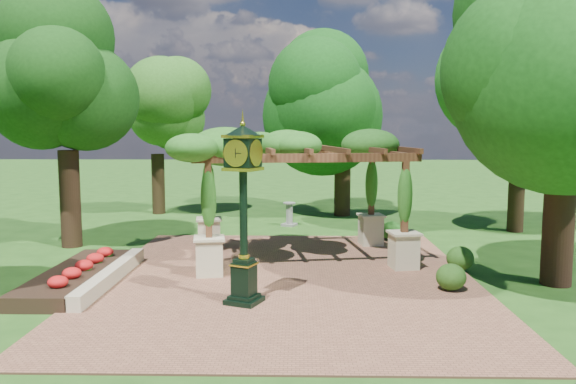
{
  "coord_description": "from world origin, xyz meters",
  "views": [
    {
      "loc": [
        0.33,
        -13.74,
        4.03
      ],
      "look_at": [
        0.0,
        2.5,
        2.2
      ],
      "focal_mm": 35.0,
      "sensor_mm": 36.0,
      "label": 1
    }
  ],
  "objects": [
    {
      "name": "shrub_front",
      "position": [
        4.11,
        -0.07,
        0.37
      ],
      "size": [
        0.93,
        0.93,
        0.67
      ],
      "primitive_type": "ellipsoid",
      "rotation": [
        0.0,
        0.0,
        -0.31
      ],
      "color": "#254E16",
      "rests_on": "brick_plaza"
    },
    {
      "name": "pergola",
      "position": [
        0.34,
        3.36,
        3.32
      ],
      "size": [
        6.99,
        5.0,
        4.05
      ],
      "rotation": [
        0.0,
        0.0,
        0.16
      ],
      "color": "beige",
      "rests_on": "brick_plaza"
    },
    {
      "name": "border_wall",
      "position": [
        -4.6,
        0.5,
        0.2
      ],
      "size": [
        0.35,
        5.0,
        0.4
      ],
      "primitive_type": "cube",
      "color": "#C6B793",
      "rests_on": "ground"
    },
    {
      "name": "brick_plaza",
      "position": [
        0.0,
        1.0,
        0.02
      ],
      "size": [
        10.0,
        12.0,
        0.04
      ],
      "primitive_type": "cube",
      "color": "brown",
      "rests_on": "ground"
    },
    {
      "name": "shrub_mid",
      "position": [
        4.9,
        1.93,
        0.38
      ],
      "size": [
        1.0,
        1.0,
        0.69
      ],
      "primitive_type": "ellipsoid",
      "rotation": [
        0.0,
        0.0,
        0.39
      ],
      "color": "#234D15",
      "rests_on": "brick_plaza"
    },
    {
      "name": "tree_east_far",
      "position": [
        8.86,
        8.29,
        5.33
      ],
      "size": [
        4.65,
        4.65,
        7.74
      ],
      "color": "#302012",
      "rests_on": "ground"
    },
    {
      "name": "tree_west_far",
      "position": [
        -6.4,
        12.71,
        5.03
      ],
      "size": [
        3.4,
        3.4,
        7.35
      ],
      "color": "black",
      "rests_on": "ground"
    },
    {
      "name": "ground",
      "position": [
        0.0,
        0.0,
        0.0
      ],
      "size": [
        120.0,
        120.0,
        0.0
      ],
      "primitive_type": "plane",
      "color": "#1E4714",
      "rests_on": "ground"
    },
    {
      "name": "sundial",
      "position": [
        -0.08,
        9.39,
        0.43
      ],
      "size": [
        0.72,
        0.72,
        0.99
      ],
      "rotation": [
        0.0,
        0.0,
        -0.4
      ],
      "color": "gray",
      "rests_on": "ground"
    },
    {
      "name": "tree_north",
      "position": [
        2.33,
        12.28,
        5.87
      ],
      "size": [
        5.05,
        5.05,
        8.55
      ],
      "color": "#2F2213",
      "rests_on": "ground"
    },
    {
      "name": "tree_east_near",
      "position": [
        7.01,
        0.64,
        6.33
      ],
      "size": [
        4.95,
        4.95,
        9.23
      ],
      "color": "black",
      "rests_on": "ground"
    },
    {
      "name": "tree_west_near",
      "position": [
        -7.5,
        5.09,
        5.85
      ],
      "size": [
        3.83,
        3.83,
        8.55
      ],
      "color": "#301E13",
      "rests_on": "ground"
    },
    {
      "name": "shrub_back",
      "position": [
        3.66,
        6.26,
        0.38
      ],
      "size": [
        0.77,
        0.77,
        0.68
      ],
      "primitive_type": "ellipsoid",
      "rotation": [
        0.0,
        0.0,
        0.02
      ],
      "color": "#25671D",
      "rests_on": "brick_plaza"
    },
    {
      "name": "pedestal_clock",
      "position": [
        -0.94,
        -1.19,
        2.49
      ],
      "size": [
        1.07,
        1.07,
        4.16
      ],
      "rotation": [
        0.0,
        0.0,
        -0.4
      ],
      "color": "black",
      "rests_on": "brick_plaza"
    },
    {
      "name": "flower_bed",
      "position": [
        -5.5,
        0.5,
        0.18
      ],
      "size": [
        1.5,
        5.0,
        0.36
      ],
      "primitive_type": "cube",
      "color": "red",
      "rests_on": "ground"
    }
  ]
}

